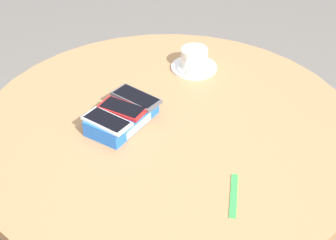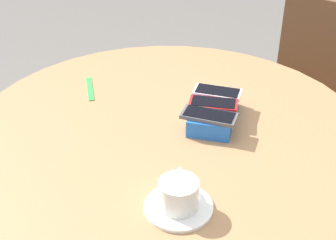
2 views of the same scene
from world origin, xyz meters
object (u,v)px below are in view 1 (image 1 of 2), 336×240
(phone_box, at_px, (122,117))
(coffee_cup, at_px, (194,58))
(saucer, at_px, (194,67))
(lanyard_strap, at_px, (234,195))
(phone_white, at_px, (107,121))
(phone_gray, at_px, (136,97))
(round_table, at_px, (168,155))
(phone_red, at_px, (122,109))

(phone_box, xyz_separation_m, coffee_cup, (0.35, 0.08, 0.02))
(saucer, bearing_deg, lanyard_strap, -124.24)
(phone_box, height_order, coffee_cup, coffee_cup)
(coffee_cup, xyz_separation_m, lanyard_strap, (-0.33, -0.48, -0.04))
(phone_white, relative_size, coffee_cup, 1.29)
(phone_gray, relative_size, coffee_cup, 1.36)
(phone_white, bearing_deg, round_table, -25.47)
(phone_gray, bearing_deg, phone_white, -165.10)
(phone_gray, xyz_separation_m, lanyard_strap, (-0.04, -0.42, -0.05))
(phone_box, bearing_deg, round_table, -45.77)
(round_table, bearing_deg, phone_gray, 103.49)
(phone_box, bearing_deg, saucer, 13.22)
(phone_gray, bearing_deg, phone_red, -164.83)
(lanyard_strap, bearing_deg, saucer, 55.76)
(phone_gray, distance_m, lanyard_strap, 0.42)
(round_table, distance_m, coffee_cup, 0.35)
(round_table, bearing_deg, phone_white, 154.53)
(phone_white, height_order, coffee_cup, coffee_cup)
(phone_white, bearing_deg, phone_box, 16.20)
(round_table, height_order, phone_red, phone_red)
(phone_box, bearing_deg, phone_red, -44.55)
(round_table, relative_size, phone_red, 7.64)
(coffee_cup, bearing_deg, phone_gray, -166.96)
(saucer, height_order, lanyard_strap, saucer)
(phone_box, relative_size, phone_white, 1.59)
(phone_red, relative_size, saucer, 0.97)
(round_table, xyz_separation_m, saucer, (0.26, 0.17, 0.11))
(coffee_cup, bearing_deg, phone_red, -166.58)
(phone_red, relative_size, phone_gray, 0.94)
(phone_red, xyz_separation_m, coffee_cup, (0.35, 0.08, -0.01))
(phone_white, height_order, phone_gray, phone_gray)
(round_table, relative_size, coffee_cup, 9.83)
(phone_box, xyz_separation_m, lanyard_strap, (0.02, -0.40, -0.02))
(phone_red, bearing_deg, saucer, 13.50)
(phone_box, relative_size, saucer, 1.55)
(phone_red, bearing_deg, phone_white, -165.36)
(coffee_cup, height_order, lanyard_strap, coffee_cup)
(phone_box, relative_size, phone_red, 1.60)
(coffee_cup, relative_size, lanyard_strap, 0.74)
(round_table, xyz_separation_m, coffee_cup, (0.26, 0.17, 0.15))
(round_table, height_order, saucer, saucer)
(saucer, distance_m, lanyard_strap, 0.59)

